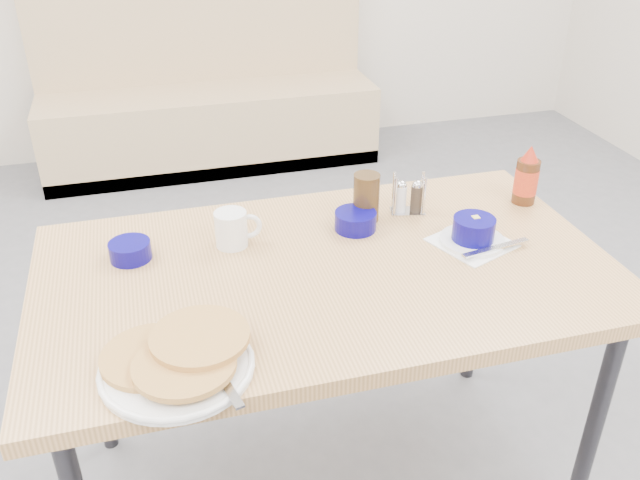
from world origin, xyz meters
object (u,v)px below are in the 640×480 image
object	(u,v)px
dining_table	(327,287)
syrup_bottle	(526,178)
coffee_mug	(233,228)
creamer_bowl	(130,251)
amber_tumbler	(366,198)
grits_setting	(473,233)
butter_bowl	(355,221)
booth_bench	(208,103)
condiment_caddy	(408,199)
pancake_plate	(178,360)

from	to	relation	value
dining_table	syrup_bottle	xyz separation A→B (m)	(0.64, 0.18, 0.14)
coffee_mug	creamer_bowl	size ratio (longest dim) A/B	1.18
coffee_mug	amber_tumbler	size ratio (longest dim) A/B	0.91
grits_setting	creamer_bowl	size ratio (longest dim) A/B	2.41
amber_tumbler	butter_bowl	bearing A→B (deg)	-135.02
creamer_bowl	dining_table	bearing A→B (deg)	-19.67
booth_bench	coffee_mug	xyz separation A→B (m)	(-0.20, -2.37, 0.46)
booth_bench	condiment_caddy	bearing A→B (deg)	-82.73
butter_bowl	amber_tumbler	bearing A→B (deg)	44.98
creamer_bowl	condiment_caddy	world-z (taller)	condiment_caddy
creamer_bowl	syrup_bottle	bearing A→B (deg)	1.01
booth_bench	amber_tumbler	world-z (taller)	booth_bench
pancake_plate	amber_tumbler	size ratio (longest dim) A/B	2.28
grits_setting	syrup_bottle	xyz separation A→B (m)	(0.25, 0.18, 0.04)
grits_setting	syrup_bottle	bearing A→B (deg)	35.56
dining_table	grits_setting	world-z (taller)	grits_setting
butter_bowl	amber_tumbler	xyz separation A→B (m)	(0.04, 0.04, 0.04)
condiment_caddy	syrup_bottle	distance (m)	0.35
butter_bowl	dining_table	bearing A→B (deg)	-127.84
amber_tumbler	condiment_caddy	distance (m)	0.13
booth_bench	grits_setting	xyz separation A→B (m)	(0.39, -2.53, 0.44)
butter_bowl	condiment_caddy	world-z (taller)	condiment_caddy
syrup_bottle	creamer_bowl	bearing A→B (deg)	-178.99
butter_bowl	condiment_caddy	distance (m)	0.18
coffee_mug	amber_tumbler	bearing A→B (deg)	6.11
dining_table	creamer_bowl	world-z (taller)	creamer_bowl
coffee_mug	butter_bowl	world-z (taller)	coffee_mug
butter_bowl	amber_tumbler	distance (m)	0.07
condiment_caddy	creamer_bowl	bearing A→B (deg)	-162.52
coffee_mug	condiment_caddy	bearing A→B (deg)	5.67
pancake_plate	grits_setting	xyz separation A→B (m)	(0.78, 0.29, 0.01)
coffee_mug	condiment_caddy	xyz separation A→B (m)	(0.50, 0.05, -0.01)
grits_setting	booth_bench	bearing A→B (deg)	98.82
coffee_mug	butter_bowl	bearing A→B (deg)	-0.69
booth_bench	creamer_bowl	bearing A→B (deg)	-100.98
syrup_bottle	dining_table	bearing A→B (deg)	-163.98
pancake_plate	amber_tumbler	world-z (taller)	amber_tumbler
dining_table	butter_bowl	distance (m)	0.22
creamer_bowl	syrup_bottle	world-z (taller)	syrup_bottle
grits_setting	amber_tumbler	bearing A→B (deg)	138.58
grits_setting	syrup_bottle	distance (m)	0.31
booth_bench	condiment_caddy	size ratio (longest dim) A/B	16.66
grits_setting	amber_tumbler	xyz separation A→B (m)	(-0.22, 0.20, 0.04)
condiment_caddy	booth_bench	bearing A→B (deg)	111.01
amber_tumbler	pancake_plate	bearing A→B (deg)	-138.59
grits_setting	syrup_bottle	size ratio (longest dim) A/B	1.43
coffee_mug	pancake_plate	bearing A→B (deg)	-112.00
coffee_mug	condiment_caddy	world-z (taller)	condiment_caddy
butter_bowl	booth_bench	bearing A→B (deg)	93.00
grits_setting	condiment_caddy	distance (m)	0.23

